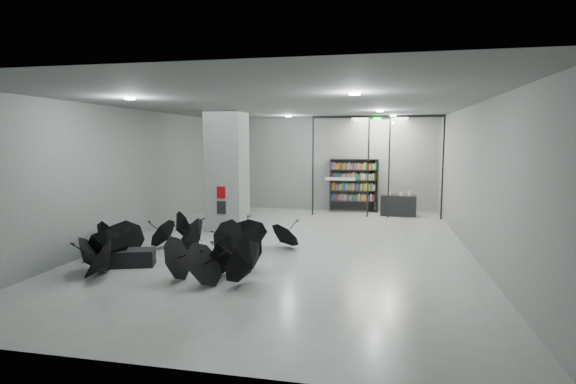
% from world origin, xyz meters
% --- Properties ---
extents(room, '(14.00, 14.02, 4.01)m').
position_xyz_m(room, '(0.00, 0.00, 2.84)').
color(room, gray).
rests_on(room, ground).
extents(column, '(1.20, 1.20, 4.00)m').
position_xyz_m(column, '(-2.50, 2.00, 2.00)').
color(column, slate).
rests_on(column, ground).
extents(fire_cabinet, '(0.28, 0.04, 0.38)m').
position_xyz_m(fire_cabinet, '(-2.50, 1.38, 1.35)').
color(fire_cabinet, '#A50A07').
rests_on(fire_cabinet, column).
extents(info_panel, '(0.30, 0.03, 0.42)m').
position_xyz_m(info_panel, '(-2.50, 1.38, 0.85)').
color(info_panel, black).
rests_on(info_panel, column).
extents(exit_sign, '(0.30, 0.06, 0.15)m').
position_xyz_m(exit_sign, '(2.40, 5.30, 3.82)').
color(exit_sign, '#0CE533').
rests_on(exit_sign, room).
extents(glass_partition, '(5.06, 0.08, 4.00)m').
position_xyz_m(glass_partition, '(2.39, 5.50, 2.18)').
color(glass_partition, silver).
rests_on(glass_partition, ground).
extents(bench, '(1.36, 0.92, 0.40)m').
position_xyz_m(bench, '(-3.40, -2.72, 0.20)').
color(bench, black).
rests_on(bench, ground).
extents(bookshelf, '(2.08, 0.61, 2.25)m').
position_xyz_m(bookshelf, '(1.47, 6.75, 1.13)').
color(bookshelf, black).
rests_on(bookshelf, ground).
extents(shop_counter, '(1.41, 0.61, 0.83)m').
position_xyz_m(shop_counter, '(3.31, 6.01, 0.42)').
color(shop_counter, black).
rests_on(shop_counter, ground).
extents(umbrella_cluster, '(5.76, 4.68, 1.30)m').
position_xyz_m(umbrella_cluster, '(-2.27, -2.23, 0.30)').
color(umbrella_cluster, black).
rests_on(umbrella_cluster, ground).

